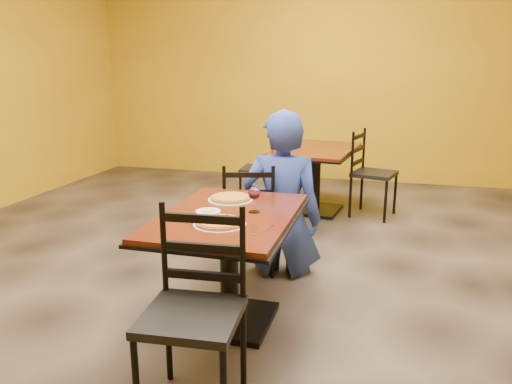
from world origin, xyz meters
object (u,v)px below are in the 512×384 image
(table_main, at_px, (229,243))
(plate_main, at_px, (220,225))
(chair_main_far, at_px, (249,216))
(side_plate, at_px, (208,212))
(chair_main_near, at_px, (192,317))
(diner, at_px, (282,193))
(chair_second_left, at_px, (260,169))
(plate_far, at_px, (231,200))
(pizza_far, at_px, (231,198))
(wine_glass, at_px, (254,198))
(table_second, at_px, (315,165))
(pizza_main, at_px, (220,222))
(chair_second_right, at_px, (374,174))

(table_main, bearing_deg, plate_main, -83.42)
(chair_main_far, distance_m, side_plate, 0.94)
(chair_main_near, xyz_separation_m, chair_main_far, (-0.22, 1.74, -0.04))
(chair_main_far, xyz_separation_m, plate_main, (0.15, -1.12, 0.30))
(diner, relative_size, plate_main, 4.30)
(chair_second_left, height_order, plate_far, chair_second_left)
(diner, bearing_deg, pizza_far, 64.21)
(table_main, distance_m, chair_main_far, 0.90)
(table_main, distance_m, wine_glass, 0.33)
(table_second, height_order, chair_second_left, chair_second_left)
(table_second, bearing_deg, chair_main_far, -98.37)
(pizza_far, bearing_deg, chair_main_near, -80.94)
(chair_main_near, height_order, pizza_main, chair_main_near)
(table_second, xyz_separation_m, chair_second_left, (-0.66, 0.00, -0.09))
(diner, bearing_deg, wine_glass, 84.58)
(chair_main_near, distance_m, chair_second_right, 3.64)
(chair_second_right, relative_size, pizza_main, 3.40)
(pizza_main, relative_size, plate_far, 0.92)
(chair_main_near, distance_m, diner, 1.79)
(chair_main_near, bearing_deg, side_plate, 100.75)
(plate_main, distance_m, wine_glass, 0.35)
(table_second, distance_m, chair_second_right, 0.67)
(pizza_far, height_order, side_plate, pizza_far)
(table_second, xyz_separation_m, chair_main_near, (-0.05, -3.57, -0.06))
(plate_main, height_order, side_plate, same)
(chair_second_right, bearing_deg, diner, 174.26)
(table_second, xyz_separation_m, wine_glass, (-0.00, -2.63, 0.28))
(chair_second_right, xyz_separation_m, pizza_main, (-0.78, -2.94, 0.29))
(pizza_far, bearing_deg, table_main, -74.38)
(table_second, relative_size, wine_glass, 7.47)
(table_main, height_order, chair_second_right, chair_second_right)
(chair_second_right, height_order, diner, diner)
(diner, distance_m, pizza_far, 0.67)
(chair_main_near, distance_m, plate_far, 1.20)
(chair_second_right, distance_m, side_plate, 2.88)
(chair_main_far, relative_size, chair_second_left, 0.99)
(plate_far, xyz_separation_m, pizza_far, (0.00, 0.00, 0.02))
(chair_main_far, relative_size, pizza_far, 3.27)
(table_main, xyz_separation_m, pizza_far, (-0.08, 0.30, 0.21))
(diner, distance_m, wine_glass, 0.86)
(chair_main_far, bearing_deg, chair_main_near, 81.93)
(diner, xyz_separation_m, wine_glass, (0.00, -0.84, 0.17))
(chair_second_right, height_order, plate_main, chair_second_right)
(table_second, bearing_deg, plate_main, -92.35)
(wine_glass, bearing_deg, plate_far, 136.06)
(chair_second_left, bearing_deg, pizza_far, 7.94)
(table_second, height_order, diner, diner)
(chair_second_left, relative_size, diner, 0.70)
(chair_second_right, bearing_deg, table_main, 177.99)
(plate_main, bearing_deg, pizza_far, 101.70)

